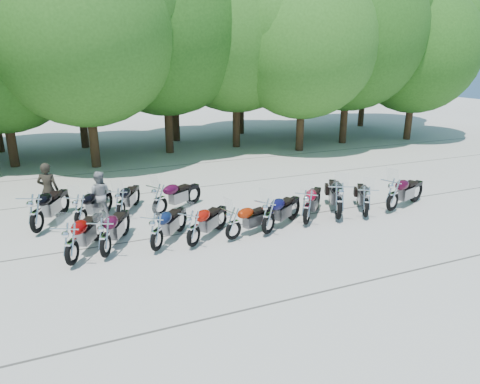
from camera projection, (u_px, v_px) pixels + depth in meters
name	position (u px, v px, depth m)	size (l,w,h in m)	color
ground	(260.00, 243.00, 12.32)	(90.00, 90.00, 0.00)	#A59E95
tree_3	(82.00, 29.00, 19.02)	(8.70, 8.70, 10.67)	#3A2614
tree_4	(164.00, 26.00, 22.05)	(9.13, 9.13, 11.20)	#3A2614
tree_5	(236.00, 30.00, 23.66)	(9.04, 9.04, 11.10)	#3A2614
tree_6	(304.00, 44.00, 22.86)	(8.00, 8.00, 9.82)	#3A2614
tree_7	(350.00, 34.00, 24.87)	(8.79, 8.79, 10.79)	#3A2614
tree_8	(417.00, 51.00, 26.33)	(7.53, 7.53, 9.25)	#3A2614
tree_11	(75.00, 50.00, 23.77)	(7.56, 7.56, 9.28)	#3A2614
tree_12	(173.00, 47.00, 25.77)	(7.88, 7.88, 9.67)	#3A2614
tree_13	(241.00, 43.00, 28.34)	(8.31, 8.31, 10.20)	#3A2614
tree_14	(304.00, 46.00, 28.65)	(8.02, 8.02, 9.84)	#3A2614
tree_15	(368.00, 30.00, 31.27)	(9.67, 9.67, 11.86)	#3A2614
motorcycle_0	(71.00, 243.00, 10.70)	(0.71, 2.34, 1.32)	#7F0404
motorcycle_1	(105.00, 237.00, 11.14)	(0.69, 2.25, 1.27)	#3F0821
motorcycle_2	(156.00, 231.00, 11.52)	(0.67, 2.20, 1.24)	#0E193D
motorcycle_3	(193.00, 228.00, 11.78)	(0.66, 2.17, 1.23)	#960E05
motorcycle_4	(233.00, 223.00, 12.25)	(0.62, 2.04, 1.15)	#901F05
motorcycle_5	(268.00, 216.00, 12.62)	(0.69, 2.28, 1.29)	#0D0C37
motorcycle_6	(307.00, 206.00, 13.35)	(0.71, 2.32, 1.31)	maroon
motorcycle_7	(339.00, 200.00, 13.74)	(0.78, 2.56, 1.45)	black
motorcycle_8	(366.00, 201.00, 13.97)	(0.66, 2.18, 1.23)	black
motorcycle_9	(393.00, 194.00, 14.49)	(0.73, 2.40, 1.36)	#340719
motorcycle_10	(36.00, 213.00, 12.67)	(0.76, 2.51, 1.42)	black
motorcycle_11	(80.00, 210.00, 13.11)	(0.67, 2.22, 1.25)	black
motorcycle_12	(120.00, 203.00, 13.83)	(0.65, 2.14, 1.21)	black
motorcycle_13	(159.00, 199.00, 14.11)	(0.69, 2.26, 1.28)	#3C0825
rider_0	(48.00, 190.00, 14.09)	(0.68, 0.44, 1.86)	black
rider_1	(99.00, 195.00, 13.99)	(0.78, 0.61, 1.60)	gray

